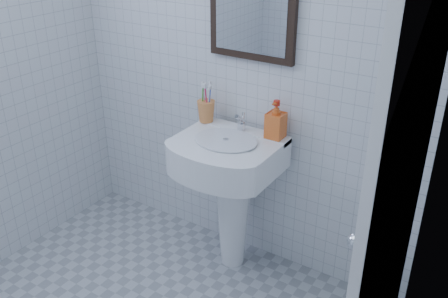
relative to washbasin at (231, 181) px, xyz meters
The scene contains 10 objects.
wall_back 0.71m from the washbasin, 115.35° to the left, with size 2.20×0.02×2.50m, color silver.
wall_right 1.56m from the washbasin, 44.64° to the right, with size 0.02×2.40×2.50m, color silver.
washbasin is the anchor object (origin of this frame).
faucet 0.34m from the washbasin, 90.00° to the left, with size 0.05×0.10×0.11m.
toothbrush_cup 0.43m from the washbasin, 155.77° to the left, with size 0.10×0.10×0.12m, color orange, non-canonical shape.
soap_dispenser 0.45m from the washbasin, 31.60° to the left, with size 0.09×0.10×0.21m, color red.
wall_mirror 0.99m from the washbasin, 90.00° to the left, with size 0.50×0.04×0.62m.
bathroom_door 1.15m from the washbasin, 24.01° to the right, with size 0.04×0.80×2.00m, color white.
towel_ring 1.10m from the washbasin, 16.05° to the right, with size 0.18×0.18×0.01m, color silver.
hand_towel 1.02m from the washbasin, 16.37° to the right, with size 0.03×0.16×0.38m, color silver.
Camera 1 is at (1.39, -1.10, 1.99)m, focal length 40.00 mm.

